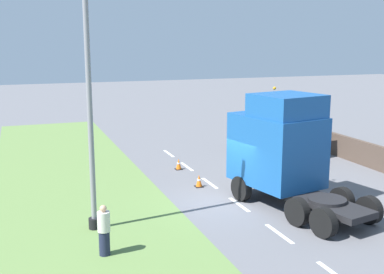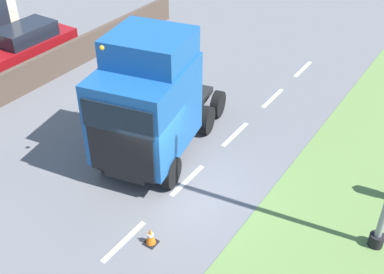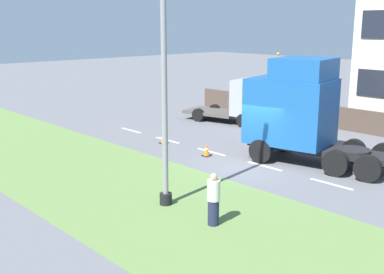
{
  "view_description": "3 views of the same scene",
  "coord_description": "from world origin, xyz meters",
  "px_view_note": "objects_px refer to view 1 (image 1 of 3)",
  "views": [
    {
      "loc": [
        -8.22,
        -17.57,
        6.57
      ],
      "look_at": [
        -1.93,
        -0.36,
        2.88
      ],
      "focal_mm": 45.0,
      "sensor_mm": 36.0,
      "label": 1
    },
    {
      "loc": [
        -6.81,
        9.31,
        10.15
      ],
      "look_at": [
        -0.2,
        -0.67,
        1.82
      ],
      "focal_mm": 45.0,
      "sensor_mm": 36.0,
      "label": 2
    },
    {
      "loc": [
        -15.62,
        -12.94,
        5.91
      ],
      "look_at": [
        -3.02,
        0.59,
        1.54
      ],
      "focal_mm": 45.0,
      "sensor_mm": 36.0,
      "label": 3
    }
  ],
  "objects_px": {
    "traffic_cone_lead": "(199,181)",
    "traffic_cone_trailing": "(179,164)",
    "lorry_cab": "(281,149)",
    "pedestrian": "(104,231)",
    "lamp_post": "(92,127)",
    "flatbed_truck": "(288,133)"
  },
  "relations": [
    {
      "from": "flatbed_truck",
      "to": "traffic_cone_trailing",
      "type": "xyz_separation_m",
      "value": [
        -6.73,
        -0.45,
        -1.13
      ]
    },
    {
      "from": "flatbed_truck",
      "to": "traffic_cone_lead",
      "type": "bearing_deg",
      "value": 15.37
    },
    {
      "from": "pedestrian",
      "to": "lorry_cab",
      "type": "bearing_deg",
      "value": 18.14
    },
    {
      "from": "flatbed_truck",
      "to": "lorry_cab",
      "type": "bearing_deg",
      "value": 43.9
    },
    {
      "from": "lorry_cab",
      "to": "traffic_cone_lead",
      "type": "relative_size",
      "value": 11.31
    },
    {
      "from": "lorry_cab",
      "to": "lamp_post",
      "type": "relative_size",
      "value": 0.81
    },
    {
      "from": "flatbed_truck",
      "to": "traffic_cone_lead",
      "type": "xyz_separation_m",
      "value": [
        -6.82,
        -3.65,
        -1.13
      ]
    },
    {
      "from": "flatbed_truck",
      "to": "lamp_post",
      "type": "xyz_separation_m",
      "value": [
        -12.03,
        -7.04,
        2.25
      ]
    },
    {
      "from": "traffic_cone_lead",
      "to": "traffic_cone_trailing",
      "type": "height_order",
      "value": "same"
    },
    {
      "from": "traffic_cone_lead",
      "to": "traffic_cone_trailing",
      "type": "relative_size",
      "value": 1.0
    },
    {
      "from": "lorry_cab",
      "to": "traffic_cone_trailing",
      "type": "distance_m",
      "value": 7.02
    },
    {
      "from": "flatbed_truck",
      "to": "traffic_cone_trailing",
      "type": "height_order",
      "value": "flatbed_truck"
    },
    {
      "from": "lamp_post",
      "to": "traffic_cone_lead",
      "type": "xyz_separation_m",
      "value": [
        5.21,
        3.39,
        -3.38
      ]
    },
    {
      "from": "lamp_post",
      "to": "pedestrian",
      "type": "height_order",
      "value": "lamp_post"
    },
    {
      "from": "lorry_cab",
      "to": "flatbed_truck",
      "type": "relative_size",
      "value": 1.17
    },
    {
      "from": "pedestrian",
      "to": "traffic_cone_trailing",
      "type": "relative_size",
      "value": 2.82
    },
    {
      "from": "traffic_cone_lead",
      "to": "flatbed_truck",
      "type": "bearing_deg",
      "value": 28.14
    },
    {
      "from": "lamp_post",
      "to": "lorry_cab",
      "type": "bearing_deg",
      "value": 1.8
    },
    {
      "from": "lamp_post",
      "to": "traffic_cone_trailing",
      "type": "relative_size",
      "value": 13.95
    },
    {
      "from": "lamp_post",
      "to": "pedestrian",
      "type": "distance_m",
      "value": 3.66
    },
    {
      "from": "pedestrian",
      "to": "lamp_post",
      "type": "bearing_deg",
      "value": 87.74
    },
    {
      "from": "lorry_cab",
      "to": "traffic_cone_trailing",
      "type": "height_order",
      "value": "lorry_cab"
    }
  ]
}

